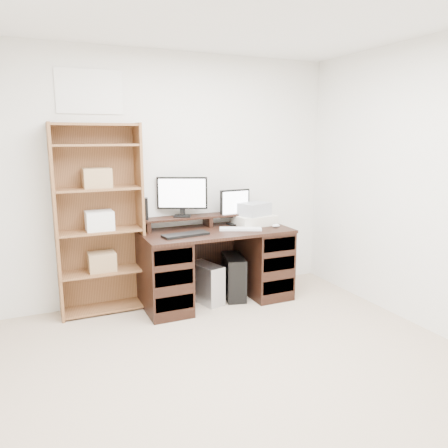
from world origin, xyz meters
TOP-DOWN VIEW (x-y plane):
  - room at (-0.00, 0.00)m, footprint 3.54×4.04m
  - desk at (0.31, 1.64)m, footprint 1.50×0.70m
  - riser_shelf at (0.31, 1.85)m, footprint 1.40×0.22m
  - monitor_wide at (0.04, 1.87)m, footprint 0.48×0.24m
  - monitor_small at (0.61, 1.82)m, footprint 0.34×0.14m
  - speaker at (-0.36, 1.87)m, footprint 0.10×0.10m
  - keyboard_black at (-0.05, 1.51)m, footprint 0.46×0.20m
  - keyboard_white at (0.55, 1.54)m, footprint 0.44×0.29m
  - mouse at (0.94, 1.50)m, footprint 0.10×0.08m
  - printer at (0.80, 1.72)m, footprint 0.42×0.33m
  - basket at (0.80, 1.72)m, footprint 0.37×0.32m
  - tower_silver at (0.21, 1.64)m, footprint 0.28×0.44m
  - tower_black at (0.53, 1.65)m, footprint 0.30×0.48m
  - bookshelf at (-0.79, 1.86)m, footprint 0.80×0.30m

SIDE VIEW (x-z plane):
  - tower_silver at x=0.21m, z-range 0.00..0.40m
  - tower_black at x=0.53m, z-range 0.00..0.45m
  - desk at x=0.31m, z-range 0.01..0.76m
  - keyboard_white at x=0.55m, z-range 0.75..0.77m
  - keyboard_black at x=-0.05m, z-range 0.75..0.77m
  - mouse at x=0.94m, z-range 0.75..0.78m
  - printer at x=0.80m, z-range 0.75..0.85m
  - riser_shelf at x=0.31m, z-range 0.78..0.90m
  - bookshelf at x=-0.79m, z-range 0.02..1.82m
  - basket at x=0.80m, z-range 0.85..0.99m
  - monitor_small at x=0.61m, z-range 0.77..1.14m
  - speaker at x=-0.36m, z-range 0.87..1.08m
  - monitor_wide at x=0.04m, z-range 0.89..1.30m
  - room at x=0.00m, z-range -0.02..2.52m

